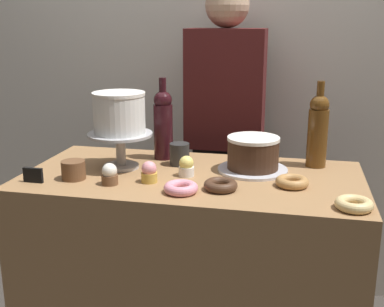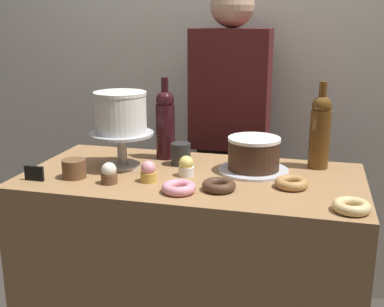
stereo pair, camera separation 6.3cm
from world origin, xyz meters
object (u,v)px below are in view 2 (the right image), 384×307
object	(u,v)px
price_sign_chalkboard	(34,173)
barista_figure	(229,148)
cupcake_lemon	(186,167)
cookie_stack	(74,169)
white_layer_cake	(121,112)
chocolate_round_cake	(254,153)
cake_stand_pedestal	(122,143)
wine_bottle_dark_red	(165,123)
donut_pink	(179,188)
donut_glazed	(352,206)
donut_maple	(291,183)
cupcake_vanilla	(109,174)
donut_chocolate	(219,185)
wine_bottle_amber	(320,130)
coffee_cup_ceramic	(181,154)
cupcake_strawberry	(148,172)

from	to	relation	value
price_sign_chalkboard	barista_figure	world-z (taller)	barista_figure
cupcake_lemon	cookie_stack	world-z (taller)	cupcake_lemon
white_layer_cake	chocolate_round_cake	xyz separation A→B (m)	(0.49, 0.07, -0.14)
cake_stand_pedestal	wine_bottle_dark_red	xyz separation A→B (m)	(0.12, 0.16, 0.05)
donut_pink	cookie_stack	world-z (taller)	cookie_stack
donut_glazed	donut_maple	world-z (taller)	same
chocolate_round_cake	donut_pink	bearing A→B (deg)	-125.35
cupcake_lemon	donut_pink	world-z (taller)	cupcake_lemon
cupcake_vanilla	barista_figure	bearing A→B (deg)	70.73
cupcake_lemon	cake_stand_pedestal	bearing A→B (deg)	170.14
donut_glazed	cookie_stack	xyz separation A→B (m)	(-0.93, 0.09, 0.02)
cake_stand_pedestal	price_sign_chalkboard	world-z (taller)	cake_stand_pedestal
donut_chocolate	barista_figure	world-z (taller)	barista_figure
cupcake_vanilla	donut_glazed	bearing A→B (deg)	-4.29
white_layer_cake	wine_bottle_dark_red	xyz separation A→B (m)	(0.12, 0.16, -0.07)
wine_bottle_amber	coffee_cup_ceramic	distance (m)	0.53
price_sign_chalkboard	cupcake_strawberry	bearing A→B (deg)	13.02
cupcake_lemon	cupcake_vanilla	world-z (taller)	same
wine_bottle_dark_red	chocolate_round_cake	bearing A→B (deg)	-14.17
cupcake_strawberry	barista_figure	bearing A→B (deg)	78.34
donut_pink	donut_chocolate	size ratio (longest dim) A/B	1.00
chocolate_round_cake	wine_bottle_amber	bearing A→B (deg)	26.02
cupcake_strawberry	chocolate_round_cake	bearing A→B (deg)	31.63
donut_pink	wine_bottle_amber	bearing A→B (deg)	42.65
cupcake_strawberry	cookie_stack	distance (m)	0.27
wine_bottle_dark_red	cupcake_vanilla	bearing A→B (deg)	-104.53
cake_stand_pedestal	donut_pink	bearing A→B (deg)	-37.62
donut_maple	coffee_cup_ceramic	bearing A→B (deg)	158.94
chocolate_round_cake	cookie_stack	world-z (taller)	chocolate_round_cake
cupcake_strawberry	cake_stand_pedestal	bearing A→B (deg)	137.77
donut_maple	price_sign_chalkboard	bearing A→B (deg)	-170.28
cake_stand_pedestal	cupcake_vanilla	size ratio (longest dim) A/B	3.26
cupcake_strawberry	barista_figure	size ratio (longest dim) A/B	0.05
chocolate_round_cake	wine_bottle_dark_red	size ratio (longest dim) A/B	0.59
wine_bottle_amber	donut_glazed	bearing A→B (deg)	-77.01
cake_stand_pedestal	price_sign_chalkboard	xyz separation A→B (m)	(-0.23, -0.23, -0.07)
chocolate_round_cake	cupcake_strawberry	distance (m)	0.40
donut_chocolate	cake_stand_pedestal	bearing A→B (deg)	157.81
chocolate_round_cake	cupcake_lemon	distance (m)	0.25
cake_stand_pedestal	donut_maple	xyz separation A→B (m)	(0.64, -0.08, -0.08)
cake_stand_pedestal	wine_bottle_dark_red	bearing A→B (deg)	52.75
cupcake_strawberry	coffee_cup_ceramic	size ratio (longest dim) A/B	0.87
cupcake_strawberry	donut_glazed	distance (m)	0.67
price_sign_chalkboard	donut_glazed	bearing A→B (deg)	-1.17
chocolate_round_cake	cupcake_lemon	world-z (taller)	chocolate_round_cake
donut_glazed	donut_maple	bearing A→B (deg)	136.89
wine_bottle_amber	coffee_cup_ceramic	xyz separation A→B (m)	(-0.51, -0.09, -0.10)
cupcake_vanilla	coffee_cup_ceramic	world-z (taller)	coffee_cup_ceramic
chocolate_round_cake	donut_chocolate	world-z (taller)	chocolate_round_cake
wine_bottle_amber	cupcake_strawberry	bearing A→B (deg)	-150.58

